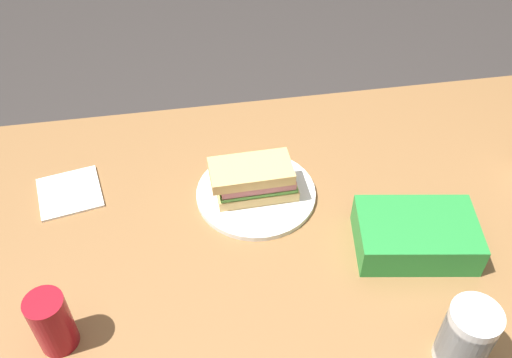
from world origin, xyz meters
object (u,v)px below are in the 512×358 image
(soda_can_red, at_px, (52,322))
(chip_bag, at_px, (416,235))
(paper_plate, at_px, (256,193))
(plastic_cup_stack, at_px, (467,336))
(sandwich, at_px, (254,179))
(dining_table, at_px, (282,261))

(soda_can_red, bearing_deg, chip_bag, -171.50)
(paper_plate, distance_m, chip_bag, 0.34)
(plastic_cup_stack, bearing_deg, soda_can_red, -11.61)
(paper_plate, xyz_separation_m, sandwich, (0.00, 0.00, 0.05))
(paper_plate, height_order, soda_can_red, soda_can_red)
(chip_bag, bearing_deg, paper_plate, -24.27)
(chip_bag, bearing_deg, dining_table, -5.79)
(soda_can_red, relative_size, chip_bag, 0.53)
(paper_plate, bearing_deg, chip_bag, 146.60)
(soda_can_red, bearing_deg, paper_plate, -143.50)
(plastic_cup_stack, bearing_deg, chip_bag, -92.13)
(paper_plate, bearing_deg, soda_can_red, 36.50)
(sandwich, xyz_separation_m, plastic_cup_stack, (-0.28, 0.42, 0.01))
(soda_can_red, distance_m, chip_bag, 0.68)
(soda_can_red, relative_size, plastic_cup_stack, 0.93)
(dining_table, height_order, chip_bag, chip_bag)
(chip_bag, bearing_deg, plastic_cup_stack, 97.00)
(soda_can_red, distance_m, plastic_cup_stack, 0.68)
(sandwich, relative_size, chip_bag, 0.80)
(paper_plate, height_order, plastic_cup_stack, plastic_cup_stack)
(sandwich, height_order, soda_can_red, soda_can_red)
(dining_table, xyz_separation_m, soda_can_red, (0.43, 0.17, 0.15))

